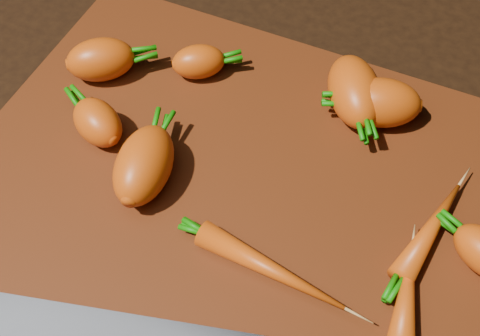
% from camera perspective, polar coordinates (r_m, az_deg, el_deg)
% --- Properties ---
extents(ground, '(2.00, 2.00, 0.01)m').
position_cam_1_polar(ground, '(0.62, -0.38, -2.59)').
color(ground, black).
extents(cutting_board, '(0.50, 0.40, 0.01)m').
position_cam_1_polar(cutting_board, '(0.61, -0.39, -2.02)').
color(cutting_board, '#552109').
rests_on(cutting_board, ground).
extents(carrot_0, '(0.08, 0.08, 0.04)m').
position_cam_1_polar(carrot_0, '(0.69, -11.80, 9.04)').
color(carrot_0, '#D44E0C').
rests_on(carrot_0, cutting_board).
extents(carrot_1, '(0.07, 0.06, 0.04)m').
position_cam_1_polar(carrot_1, '(0.64, -12.05, 3.82)').
color(carrot_1, '#D44E0C').
rests_on(carrot_1, cutting_board).
extents(carrot_2, '(0.09, 0.10, 0.05)m').
position_cam_1_polar(carrot_2, '(0.65, 9.75, 6.46)').
color(carrot_2, '#D44E0C').
rests_on(carrot_2, cutting_board).
extents(carrot_3, '(0.06, 0.09, 0.05)m').
position_cam_1_polar(carrot_3, '(0.59, -8.21, 0.25)').
color(carrot_3, '#D44E0C').
rests_on(carrot_3, cutting_board).
extents(carrot_4, '(0.09, 0.07, 0.05)m').
position_cam_1_polar(carrot_4, '(0.65, 11.92, 5.47)').
color(carrot_4, '#D44E0C').
rests_on(carrot_4, cutting_board).
extents(carrot_5, '(0.06, 0.06, 0.03)m').
position_cam_1_polar(carrot_5, '(0.68, -3.56, 9.04)').
color(carrot_5, '#D44E0C').
rests_on(carrot_5, cutting_board).
extents(carrot_7, '(0.04, 0.11, 0.02)m').
position_cam_1_polar(carrot_7, '(0.59, 15.95, -5.09)').
color(carrot_7, '#D44E0C').
rests_on(carrot_7, cutting_board).
extents(carrot_8, '(0.13, 0.04, 0.02)m').
position_cam_1_polar(carrot_8, '(0.55, 2.64, -8.62)').
color(carrot_8, '#D44E0C').
rests_on(carrot_8, cutting_board).
extents(carrot_9, '(0.04, 0.10, 0.03)m').
position_cam_1_polar(carrot_9, '(0.55, 13.94, -11.00)').
color(carrot_9, '#D44E0C').
rests_on(carrot_9, cutting_board).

